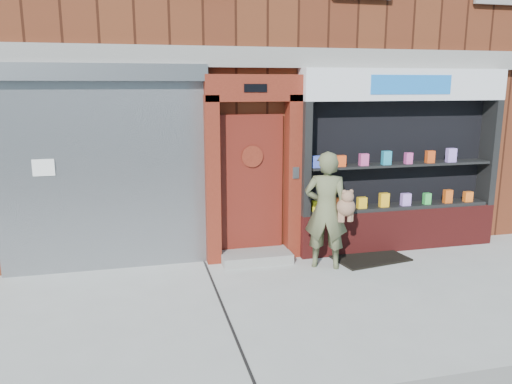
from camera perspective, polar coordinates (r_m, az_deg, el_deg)
name	(u,v)px	position (r m, az deg, el deg)	size (l,w,h in m)	color
ground	(343,300)	(6.73, 9.87, -12.11)	(80.00, 80.00, 0.00)	#9E9E99
building	(243,28)	(11.93, -1.50, 18.18)	(12.00, 8.16, 8.00)	#542313
shutter_bay	(102,157)	(7.61, -17.19, 3.85)	(3.10, 0.30, 3.04)	gray
red_door_bay	(253,169)	(7.78, -0.31, 2.62)	(1.52, 0.58, 2.90)	#59190F
pharmacy_bay	(399,169)	(8.67, 16.04, 2.56)	(3.50, 0.41, 3.00)	#5D1716
woman	(327,210)	(7.59, 8.14, -2.05)	(0.79, 0.67, 1.79)	#585D3D
doormat	(368,257)	(8.35, 12.71, -7.26)	(1.15, 0.80, 0.03)	black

